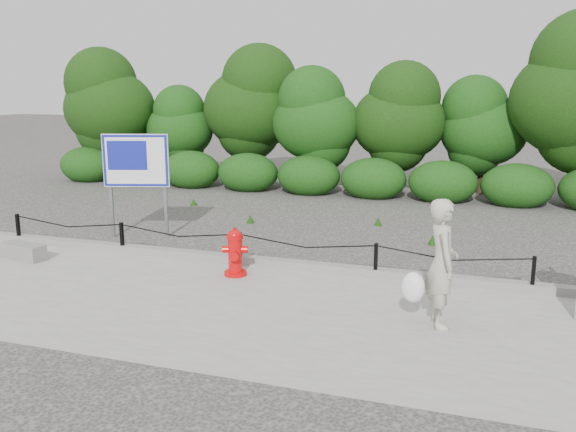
% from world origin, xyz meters
% --- Properties ---
extents(ground, '(90.00, 90.00, 0.00)m').
position_xyz_m(ground, '(0.00, 0.00, 0.00)').
color(ground, '#2D2B28').
rests_on(ground, ground).
extents(sidewalk, '(14.00, 4.00, 0.08)m').
position_xyz_m(sidewalk, '(0.00, -2.00, 0.04)').
color(sidewalk, gray).
rests_on(sidewalk, ground).
extents(curb, '(14.00, 0.22, 0.14)m').
position_xyz_m(curb, '(0.00, 0.05, 0.15)').
color(curb, slate).
rests_on(curb, sidewalk).
extents(chain_barrier, '(10.06, 0.06, 0.60)m').
position_xyz_m(chain_barrier, '(0.00, 0.00, 0.46)').
color(chain_barrier, black).
rests_on(chain_barrier, sidewalk).
extents(treeline, '(20.28, 3.89, 5.16)m').
position_xyz_m(treeline, '(0.49, 8.89, 2.57)').
color(treeline, black).
rests_on(treeline, ground).
extents(fire_hydrant, '(0.49, 0.50, 0.84)m').
position_xyz_m(fire_hydrant, '(0.18, -0.65, 0.48)').
color(fire_hydrant, red).
rests_on(fire_hydrant, sidewalk).
extents(pedestrian, '(0.80, 0.74, 1.77)m').
position_xyz_m(pedestrian, '(3.69, -1.81, 0.94)').
color(pedestrian, '#AFAD96').
rests_on(pedestrian, sidewalk).
extents(concrete_block, '(0.98, 0.50, 0.30)m').
position_xyz_m(concrete_block, '(-4.01, -0.99, 0.23)').
color(concrete_block, slate).
rests_on(concrete_block, sidewalk).
extents(advertising_sign, '(1.37, 0.49, 2.27)m').
position_xyz_m(advertising_sign, '(-2.99, 1.39, 1.60)').
color(advertising_sign, slate).
rests_on(advertising_sign, ground).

